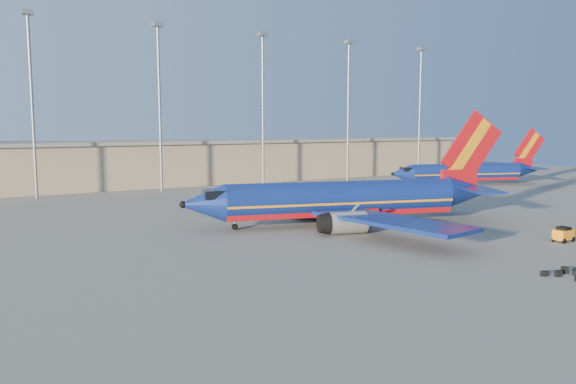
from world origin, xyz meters
The scene contains 7 objects.
ground centered at (0.00, 0.00, 0.00)m, with size 220.00×220.00×0.00m, color slate.
terminal_building centered at (10.00, 58.00, 4.32)m, with size 122.00×16.00×8.50m.
light_mast_row centered at (5.00, 46.00, 17.55)m, with size 101.60×1.60×28.65m.
aircraft_main centered at (3.15, 3.10, 2.83)m, with size 38.24×36.27×13.24m.
aircraft_second centered at (48.71, 25.90, 2.51)m, with size 31.31×16.15×10.92m.
baggage_tug centered at (15.61, -15.66, 0.78)m, with size 2.12×1.33×1.49m.
luggage_pile centered at (4.33, -23.87, 0.22)m, with size 4.39×3.33×0.54m.
Camera 1 is at (-35.43, -48.60, 11.40)m, focal length 35.00 mm.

